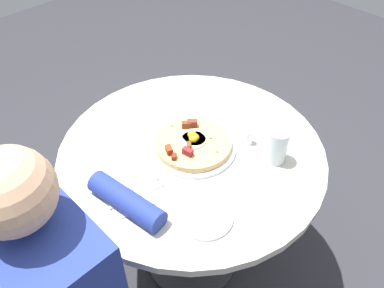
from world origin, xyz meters
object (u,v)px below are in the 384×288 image
object	(u,v)px
bread_plate	(205,216)
water_glass	(277,146)
knife	(132,188)
pizza_plate	(192,146)
salt_shaker	(249,137)
breakfast_pizza	(192,142)
fork	(137,196)
dining_table	(192,181)

from	to	relation	value
bread_plate	water_glass	bearing A→B (deg)	89.74
knife	pizza_plate	bearing A→B (deg)	14.11
knife	water_glass	bearing A→B (deg)	-15.30
salt_shaker	breakfast_pizza	bearing A→B (deg)	-127.97
fork	salt_shaker	size ratio (longest dim) A/B	3.58
bread_plate	water_glass	distance (m)	0.34
breakfast_pizza	salt_shaker	world-z (taller)	breakfast_pizza
water_glass	pizza_plate	bearing A→B (deg)	-146.63
breakfast_pizza	knife	xyz separation A→B (m)	(0.00, -0.27, -0.02)
pizza_plate	fork	bearing A→B (deg)	-82.31
breakfast_pizza	fork	bearing A→B (deg)	-82.09
water_glass	breakfast_pizza	bearing A→B (deg)	-146.70
pizza_plate	breakfast_pizza	world-z (taller)	breakfast_pizza
breakfast_pizza	pizza_plate	bearing A→B (deg)	15.26
breakfast_pizza	salt_shaker	bearing A→B (deg)	52.03
knife	salt_shaker	xyz separation A→B (m)	(0.12, 0.42, 0.02)
bread_plate	salt_shaker	world-z (taller)	salt_shaker
fork	knife	distance (m)	0.04
pizza_plate	breakfast_pizza	bearing A→B (deg)	-164.74
breakfast_pizza	water_glass	xyz separation A→B (m)	(0.24, 0.16, 0.04)
breakfast_pizza	knife	bearing A→B (deg)	-89.30
fork	salt_shaker	bearing A→B (deg)	2.62
breakfast_pizza	salt_shaker	distance (m)	0.20
knife	water_glass	world-z (taller)	water_glass
pizza_plate	fork	world-z (taller)	pizza_plate
dining_table	fork	xyz separation A→B (m)	(0.03, -0.27, 0.17)
bread_plate	salt_shaker	bearing A→B (deg)	108.39
breakfast_pizza	dining_table	bearing A→B (deg)	-55.63
pizza_plate	dining_table	bearing A→B (deg)	-61.59
dining_table	salt_shaker	bearing A→B (deg)	54.79
fork	knife	size ratio (longest dim) A/B	1.00
pizza_plate	water_glass	world-z (taller)	water_glass
water_glass	salt_shaker	size ratio (longest dim) A/B	2.44
bread_plate	knife	bearing A→B (deg)	-160.00
fork	salt_shaker	world-z (taller)	salt_shaker
bread_plate	fork	size ratio (longest dim) A/B	0.94
dining_table	breakfast_pizza	distance (m)	0.19
knife	salt_shaker	distance (m)	0.44
pizza_plate	knife	distance (m)	0.27
fork	knife	world-z (taller)	same
dining_table	breakfast_pizza	bearing A→B (deg)	124.37
bread_plate	salt_shaker	distance (m)	0.36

